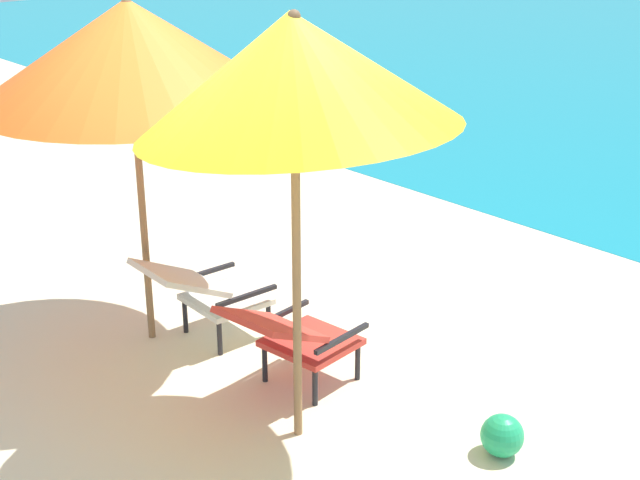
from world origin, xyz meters
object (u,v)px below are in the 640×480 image
at_px(beach_ball, 502,436).
at_px(lounge_chair_right, 293,335).
at_px(lounge_chair_left, 205,290).
at_px(beach_umbrella_right, 294,72).
at_px(beach_umbrella_left, 130,51).

bearing_deg(beach_ball, lounge_chair_right, -162.05).
relative_size(lounge_chair_right, beach_ball, 3.71).
bearing_deg(lounge_chair_left, beach_umbrella_right, -11.77).
height_order(beach_umbrella_right, beach_ball, beach_umbrella_right).
relative_size(lounge_chair_left, beach_ball, 3.58).
height_order(lounge_chair_left, beach_umbrella_right, beach_umbrella_right).
bearing_deg(lounge_chair_left, beach_umbrella_left, -142.05).
distance_m(lounge_chair_right, beach_ball, 1.42).
xyz_separation_m(lounge_chair_left, beach_umbrella_right, (1.31, -0.27, 1.75)).
bearing_deg(beach_umbrella_right, beach_umbrella_left, 179.35).
height_order(lounge_chair_right, beach_umbrella_right, beach_umbrella_right).
bearing_deg(beach_umbrella_left, lounge_chair_right, 12.51).
xyz_separation_m(lounge_chair_left, beach_umbrella_left, (-0.33, -0.25, 1.65)).
height_order(lounge_chair_left, beach_ball, lounge_chair_left).
relative_size(beach_umbrella_right, beach_ball, 10.13).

